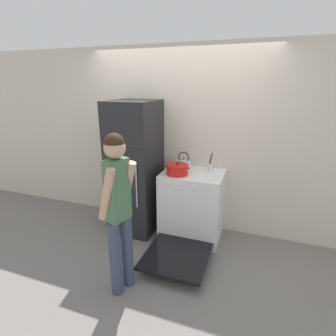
% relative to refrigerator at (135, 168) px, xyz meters
% --- Properties ---
extents(ground_plane, '(14.00, 14.00, 0.00)m').
position_rel_refrigerator_xyz_m(ground_plane, '(0.52, 0.35, -0.92)').
color(ground_plane, slate).
extents(wall_back, '(10.00, 0.06, 2.55)m').
position_rel_refrigerator_xyz_m(wall_back, '(0.52, 0.38, 0.35)').
color(wall_back, beige).
rests_on(wall_back, ground_plane).
extents(refrigerator, '(0.61, 0.72, 1.84)m').
position_rel_refrigerator_xyz_m(refrigerator, '(0.00, 0.00, 0.00)').
color(refrigerator, black).
rests_on(refrigerator, ground_plane).
extents(stove_range, '(0.80, 1.37, 0.93)m').
position_rel_refrigerator_xyz_m(stove_range, '(0.82, -0.00, -0.46)').
color(stove_range, white).
rests_on(stove_range, ground_plane).
extents(dutch_oven_pot, '(0.33, 0.29, 0.16)m').
position_rel_refrigerator_xyz_m(dutch_oven_pot, '(0.64, -0.09, 0.08)').
color(dutch_oven_pot, red).
rests_on(dutch_oven_pot, stove_range).
extents(tea_kettle, '(0.25, 0.20, 0.24)m').
position_rel_refrigerator_xyz_m(tea_kettle, '(0.66, 0.16, 0.08)').
color(tea_kettle, silver).
rests_on(tea_kettle, stove_range).
extents(utensil_jar, '(0.07, 0.07, 0.26)m').
position_rel_refrigerator_xyz_m(utensil_jar, '(1.02, 0.17, 0.07)').
color(utensil_jar, silver).
rests_on(utensil_jar, stove_range).
extents(person, '(0.34, 0.39, 1.65)m').
position_rel_refrigerator_xyz_m(person, '(0.41, -1.18, 0.02)').
color(person, '#38425B').
rests_on(person, ground_plane).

